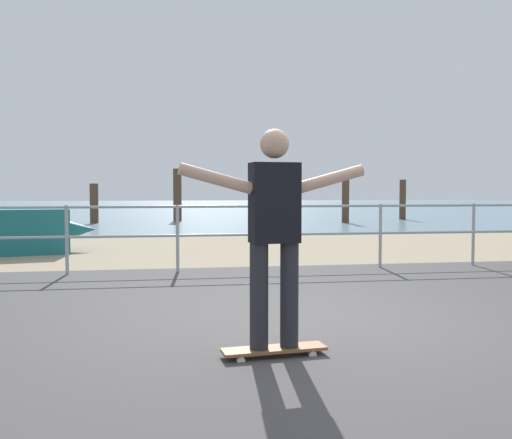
{
  "coord_description": "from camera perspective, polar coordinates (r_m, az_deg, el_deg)",
  "views": [
    {
      "loc": [
        -1.53,
        -5.19,
        1.28
      ],
      "look_at": [
        -0.35,
        2.0,
        0.9
      ],
      "focal_mm": 40.17,
      "sensor_mm": 36.0,
      "label": 1
    }
  ],
  "objects": [
    {
      "name": "groyne_post_3",
      "position": [
        21.96,
        8.91,
        2.06
      ],
      "size": [
        0.28,
        0.28,
        1.86
      ],
      "primitive_type": "cylinder",
      "color": "#513826",
      "rests_on": "ground"
    },
    {
      "name": "groyne_post_1",
      "position": [
        23.34,
        -7.83,
        2.44
      ],
      "size": [
        0.34,
        0.34,
        2.12
      ],
      "primitive_type": "cylinder",
      "color": "#513826",
      "rests_on": "ground"
    },
    {
      "name": "ground_plane",
      "position": [
        4.64,
        10.57,
        -13.1
      ],
      "size": [
        24.0,
        10.0,
        0.04
      ],
      "primitive_type": "cube",
      "color": "#474444",
      "rests_on": "ground"
    },
    {
      "name": "groyne_post_0",
      "position": [
        22.29,
        -15.82,
        1.54
      ],
      "size": [
        0.31,
        0.31,
        1.5
      ],
      "primitive_type": "cylinder",
      "color": "#513826",
      "rests_on": "ground"
    },
    {
      "name": "groyne_post_2",
      "position": [
        20.32,
        1.28,
        1.92
      ],
      "size": [
        0.38,
        0.38,
        1.79
      ],
      "primitive_type": "cylinder",
      "color": "#513826",
      "rests_on": "ground"
    },
    {
      "name": "skateboarder",
      "position": [
        4.29,
        1.84,
        -0.55
      ],
      "size": [
        1.45,
        0.24,
        1.65
      ],
      "color": "#26262B",
      "rests_on": "skateboard"
    },
    {
      "name": "beach_strip",
      "position": [
        12.35,
        -2.15,
        -2.95
      ],
      "size": [
        24.0,
        6.0,
        0.04
      ],
      "primitive_type": "cube",
      "color": "tan",
      "rests_on": "ground"
    },
    {
      "name": "railing_fence",
      "position": [
        8.81,
        -7.82,
        -0.81
      ],
      "size": [
        13.08,
        0.05,
        1.05
      ],
      "color": "#9EA0A5",
      "rests_on": "ground"
    },
    {
      "name": "skateboard",
      "position": [
        4.46,
        1.82,
        -12.83
      ],
      "size": [
        0.82,
        0.28,
        0.08
      ],
      "color": "brown",
      "rests_on": "ground"
    },
    {
      "name": "groyne_post_4",
      "position": [
        24.87,
        14.4,
        1.92
      ],
      "size": [
        0.27,
        0.27,
        1.69
      ],
      "primitive_type": "cylinder",
      "color": "#513826",
      "rests_on": "ground"
    },
    {
      "name": "sea_surface",
      "position": [
        40.24,
        -7.12,
        1.17
      ],
      "size": [
        72.0,
        50.0,
        0.04
      ],
      "primitive_type": "cube",
      "color": "slate",
      "rests_on": "ground"
    }
  ]
}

